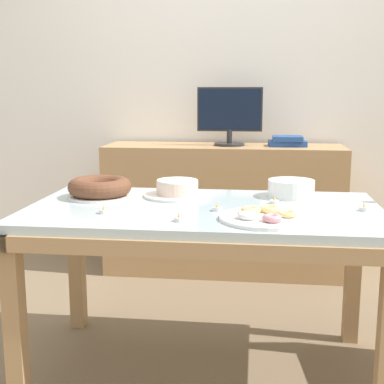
% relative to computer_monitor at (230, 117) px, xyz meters
% --- Properties ---
extents(ground_plane, '(12.00, 12.00, 0.00)m').
position_rel_computer_monitor_xyz_m(ground_plane, '(-0.04, -1.34, -1.05)').
color(ground_plane, '#7A664C').
extents(wall_back, '(8.00, 0.10, 2.60)m').
position_rel_computer_monitor_xyz_m(wall_back, '(-0.04, 0.30, 0.25)').
color(wall_back, white).
rests_on(wall_back, ground).
extents(dining_table, '(1.51, 0.84, 0.74)m').
position_rel_computer_monitor_xyz_m(dining_table, '(-0.04, -1.34, -0.41)').
color(dining_table, silver).
rests_on(dining_table, ground).
extents(sideboard, '(1.57, 0.44, 0.86)m').
position_rel_computer_monitor_xyz_m(sideboard, '(-0.04, 0.00, -0.62)').
color(sideboard, tan).
rests_on(sideboard, ground).
extents(computer_monitor, '(0.42, 0.20, 0.38)m').
position_rel_computer_monitor_xyz_m(computer_monitor, '(0.00, 0.00, 0.00)').
color(computer_monitor, '#262628').
rests_on(computer_monitor, sideboard).
extents(book_stack, '(0.25, 0.18, 0.07)m').
position_rel_computer_monitor_xyz_m(book_stack, '(0.38, 0.00, -0.16)').
color(book_stack, '#23478C').
rests_on(book_stack, sideboard).
extents(cake_chocolate_round, '(0.31, 0.31, 0.08)m').
position_rel_computer_monitor_xyz_m(cake_chocolate_round, '(-0.18, -1.14, -0.28)').
color(cake_chocolate_round, white).
rests_on(cake_chocolate_round, dining_table).
extents(cake_golden_bundt, '(0.29, 0.29, 0.09)m').
position_rel_computer_monitor_xyz_m(cake_golden_bundt, '(-0.52, -1.20, -0.27)').
color(cake_golden_bundt, white).
rests_on(cake_golden_bundt, dining_table).
extents(pastry_platter, '(0.36, 0.36, 0.04)m').
position_rel_computer_monitor_xyz_m(pastry_platter, '(0.22, -1.54, -0.30)').
color(pastry_platter, white).
rests_on(pastry_platter, dining_table).
extents(plate_stack, '(0.21, 0.21, 0.08)m').
position_rel_computer_monitor_xyz_m(plate_stack, '(0.34, -1.08, -0.27)').
color(plate_stack, white).
rests_on(plate_stack, dining_table).
extents(tealight_right_edge, '(0.04, 0.04, 0.04)m').
position_rel_computer_monitor_xyz_m(tealight_right_edge, '(-0.10, -1.60, -0.30)').
color(tealight_right_edge, silver).
rests_on(tealight_right_edge, dining_table).
extents(tealight_near_cakes, '(0.04, 0.04, 0.04)m').
position_rel_computer_monitor_xyz_m(tealight_near_cakes, '(0.03, -1.41, -0.30)').
color(tealight_near_cakes, silver).
rests_on(tealight_near_cakes, dining_table).
extents(tealight_centre, '(0.04, 0.04, 0.04)m').
position_rel_computer_monitor_xyz_m(tealight_centre, '(0.62, -1.34, -0.30)').
color(tealight_centre, silver).
rests_on(tealight_centre, dining_table).
extents(tealight_left_edge, '(0.04, 0.04, 0.04)m').
position_rel_computer_monitor_xyz_m(tealight_left_edge, '(0.26, -1.24, -0.30)').
color(tealight_left_edge, silver).
rests_on(tealight_left_edge, dining_table).
extents(tealight_near_front, '(0.04, 0.04, 0.04)m').
position_rel_computer_monitor_xyz_m(tealight_near_front, '(-0.42, -1.51, -0.30)').
color(tealight_near_front, silver).
rests_on(tealight_near_front, dining_table).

